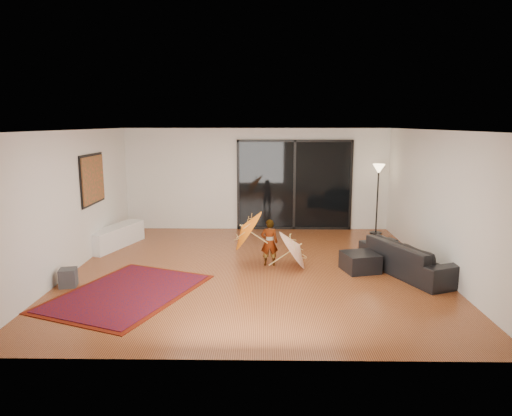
{
  "coord_description": "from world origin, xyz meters",
  "views": [
    {
      "loc": [
        0.17,
        -8.59,
        2.83
      ],
      "look_at": [
        0.02,
        0.67,
        1.1
      ],
      "focal_mm": 32.0,
      "sensor_mm": 36.0,
      "label": 1
    }
  ],
  "objects_px": {
    "sofa": "(410,258)",
    "child": "(269,242)",
    "media_console": "(116,237)",
    "ottoman": "(360,262)"
  },
  "relations": [
    {
      "from": "sofa",
      "to": "child",
      "type": "height_order",
      "value": "child"
    },
    {
      "from": "media_console",
      "to": "ottoman",
      "type": "bearing_deg",
      "value": 0.38
    },
    {
      "from": "ottoman",
      "to": "child",
      "type": "relative_size",
      "value": 0.66
    },
    {
      "from": "ottoman",
      "to": "child",
      "type": "bearing_deg",
      "value": 169.15
    },
    {
      "from": "sofa",
      "to": "child",
      "type": "distance_m",
      "value": 2.71
    },
    {
      "from": "media_console",
      "to": "sofa",
      "type": "relative_size",
      "value": 0.8
    },
    {
      "from": "sofa",
      "to": "child",
      "type": "relative_size",
      "value": 2.25
    },
    {
      "from": "sofa",
      "to": "child",
      "type": "xyz_separation_m",
      "value": [
        -2.66,
        0.49,
        0.16
      ]
    },
    {
      "from": "media_console",
      "to": "sofa",
      "type": "height_order",
      "value": "sofa"
    },
    {
      "from": "sofa",
      "to": "ottoman",
      "type": "height_order",
      "value": "sofa"
    }
  ]
}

